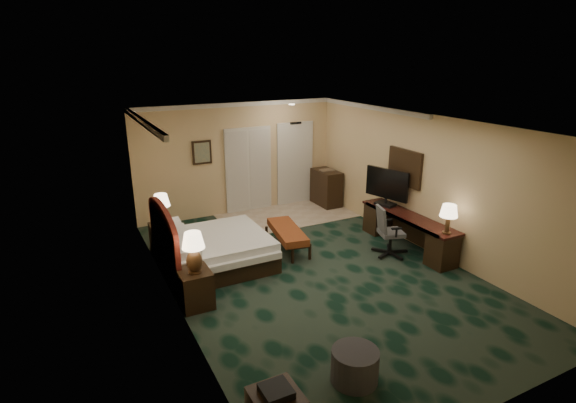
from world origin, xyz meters
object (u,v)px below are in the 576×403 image
lamp_near (194,253)px  ottoman (355,366)px  nightstand_far (164,239)px  minibar (326,188)px  bed (217,251)px  bed_bench (287,239)px  desk (407,232)px  lamp_far (162,210)px  tv (387,187)px  desk_chair (391,231)px  nightstand_near (195,288)px

lamp_near → ottoman: size_ratio=1.13×
nightstand_far → minibar: minibar is taller
bed → bed_bench: bed is taller
desk → lamp_near: bearing=-176.6°
lamp_far → desk: size_ratio=0.26×
tv → desk_chair: size_ratio=1.02×
lamp_far → desk: 4.90m
ottoman → minibar: (3.22, 5.86, 0.25)m
nightstand_near → tv: size_ratio=0.59×
bed → lamp_far: 1.38m
nightstand_near → ottoman: nightstand_near is taller
ottoman → nightstand_far: bearing=104.5°
bed → lamp_near: bearing=-121.0°
lamp_near → tv: (4.46, 1.00, 0.16)m
nightstand_far → tv: size_ratio=0.58×
nightstand_near → nightstand_far: size_ratio=1.00×
desk_chair → tv: bearing=75.8°
minibar → bed: bearing=-150.3°
lamp_far → ottoman: (1.22, -4.73, -0.71)m
nightstand_far → bed_bench: 2.44m
ottoman → tv: (3.23, 3.50, 0.88)m
bed → nightstand_far: (-0.76, 0.99, 0.01)m
desk → minibar: size_ratio=2.61×
bed_bench → lamp_far: bearing=166.8°
nightstand_far → lamp_far: 0.62m
lamp_far → desk_chair: bearing=-27.8°
lamp_near → desk_chair: lamp_near is taller
lamp_near → lamp_far: size_ratio=1.03×
lamp_far → desk_chair: (3.94, -2.07, -0.41)m
ottoman → bed: bearing=97.1°
nightstand_far → lamp_far: bearing=-67.2°
nightstand_near → lamp_near: lamp_near is taller
nightstand_far → lamp_near: bearing=-89.8°
nightstand_near → ottoman: (1.23, -2.55, -0.09)m
bed_bench → tv: size_ratio=1.35×
minibar → desk_chair: bearing=-98.9°
tv → minibar: bearing=74.1°
lamp_far → tv: (4.45, -1.23, 0.18)m
desk_chair → desk: bearing=28.8°
desk → minibar: 3.10m
lamp_near → ottoman: 2.87m
bed_bench → desk: desk is taller
nightstand_near → bed_bench: size_ratio=0.44×
bed → tv: 3.80m
nightstand_far → ottoman: 4.91m
lamp_far → ottoman: 4.94m
ottoman → bed_bench: bearing=75.0°
nightstand_near → lamp_far: size_ratio=0.95×
bed → desk: bearing=-15.1°
ottoman → desk_chair: (2.72, 2.66, 0.30)m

